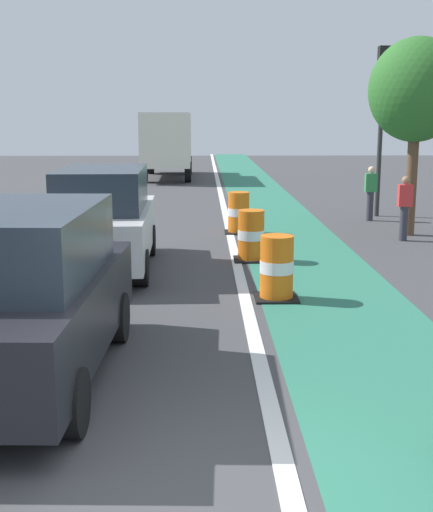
# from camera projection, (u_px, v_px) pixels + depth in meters

# --- Properties ---
(ground_plane) EXTENTS (100.00, 100.00, 0.00)m
(ground_plane) POSITION_uv_depth(u_px,v_px,m) (180.00, 497.00, 5.56)
(ground_plane) COLOR #424244
(bike_lane_strip) EXTENTS (2.50, 80.00, 0.01)m
(bike_lane_strip) POSITION_uv_depth(u_px,v_px,m) (290.00, 238.00, 17.36)
(bike_lane_strip) COLOR #2D755B
(bike_lane_strip) RESTS_ON ground
(lane_divider_stripe) EXTENTS (0.20, 80.00, 0.01)m
(lane_divider_stripe) POSITION_uv_depth(u_px,v_px,m) (231.00, 239.00, 17.34)
(lane_divider_stripe) COLOR silver
(lane_divider_stripe) RESTS_ON ground
(parked_suv_nearest) EXTENTS (2.04, 4.66, 2.04)m
(parked_suv_nearest) POSITION_uv_depth(u_px,v_px,m) (24.00, 294.00, 7.84)
(parked_suv_nearest) COLOR black
(parked_suv_nearest) RESTS_ON ground
(parked_suv_second) EXTENTS (2.01, 4.64, 2.04)m
(parked_suv_second) POSITION_uv_depth(u_px,v_px,m) (103.00, 219.00, 13.66)
(parked_suv_second) COLOR silver
(parked_suv_second) RESTS_ON ground
(traffic_barrel_front) EXTENTS (0.73, 0.73, 1.09)m
(traffic_barrel_front) POSITION_uv_depth(u_px,v_px,m) (277.00, 268.00, 11.51)
(traffic_barrel_front) COLOR orange
(traffic_barrel_front) RESTS_ON ground
(traffic_barrel_mid) EXTENTS (0.73, 0.73, 1.09)m
(traffic_barrel_mid) POSITION_uv_depth(u_px,v_px,m) (251.00, 236.00, 14.62)
(traffic_barrel_mid) COLOR orange
(traffic_barrel_mid) RESTS_ON ground
(traffic_barrel_back) EXTENTS (0.73, 0.73, 1.09)m
(traffic_barrel_back) POSITION_uv_depth(u_px,v_px,m) (239.00, 213.00, 18.11)
(traffic_barrel_back) COLOR orange
(traffic_barrel_back) RESTS_ON ground
(delivery_truck_down_block) EXTENTS (2.42, 7.62, 3.23)m
(delivery_truck_down_block) POSITION_uv_depth(u_px,v_px,m) (168.00, 141.00, 34.14)
(delivery_truck_down_block) COLOR silver
(delivery_truck_down_block) RESTS_ON ground
(traffic_light_corner) EXTENTS (0.41, 0.32, 5.10)m
(traffic_light_corner) POSITION_uv_depth(u_px,v_px,m) (382.00, 101.00, 20.63)
(traffic_light_corner) COLOR #2D2D2D
(traffic_light_corner) RESTS_ON ground
(pedestrian_crossing) EXTENTS (0.34, 0.20, 1.61)m
(pedestrian_crossing) POSITION_uv_depth(u_px,v_px,m) (371.00, 192.00, 20.21)
(pedestrian_crossing) COLOR #33333D
(pedestrian_crossing) RESTS_ON ground
(pedestrian_waiting) EXTENTS (0.34, 0.20, 1.61)m
(pedestrian_waiting) POSITION_uv_depth(u_px,v_px,m) (404.00, 206.00, 16.91)
(pedestrian_waiting) COLOR #33333D
(pedestrian_waiting) RESTS_ON ground
(street_tree_sidewalk) EXTENTS (2.40, 2.40, 5.00)m
(street_tree_sidewalk) POSITION_uv_depth(u_px,v_px,m) (416.00, 91.00, 17.17)
(street_tree_sidewalk) COLOR brown
(street_tree_sidewalk) RESTS_ON ground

